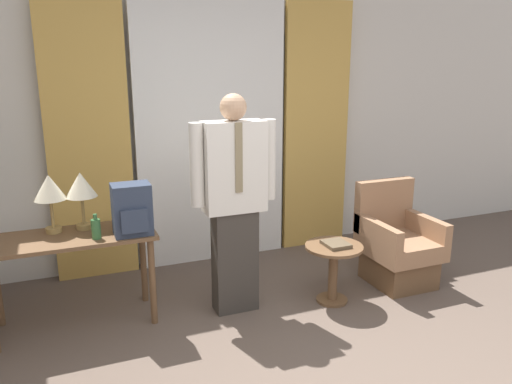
{
  "coord_description": "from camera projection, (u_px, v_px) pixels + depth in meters",
  "views": [
    {
      "loc": [
        -1.42,
        -1.8,
        1.98
      ],
      "look_at": [
        -0.05,
        1.59,
        1.02
      ],
      "focal_mm": 35.0,
      "sensor_mm": 36.0,
      "label": 1
    }
  ],
  "objects": [
    {
      "name": "curtain_sheer_center",
      "position": [
        212.0,
        134.0,
        4.88
      ],
      "size": [
        1.49,
        0.06,
        2.58
      ],
      "color": "white",
      "rests_on": "ground_plane"
    },
    {
      "name": "table_lamp_right",
      "position": [
        81.0,
        187.0,
        3.77
      ],
      "size": [
        0.23,
        0.23,
        0.45
      ],
      "color": "#9E7F47",
      "rests_on": "desk"
    },
    {
      "name": "book",
      "position": [
        336.0,
        244.0,
        4.11
      ],
      "size": [
        0.19,
        0.21,
        0.03
      ],
      "color": "brown",
      "rests_on": "side_table"
    },
    {
      "name": "bottle_by_lamp",
      "position": [
        96.0,
        229.0,
        3.62
      ],
      "size": [
        0.07,
        0.07,
        0.19
      ],
      "color": "#336638",
      "rests_on": "desk"
    },
    {
      "name": "curtain_drape_right",
      "position": [
        316.0,
        128.0,
        5.3
      ],
      "size": [
        0.73,
        0.06,
        2.58
      ],
      "color": "gold",
      "rests_on": "ground_plane"
    },
    {
      "name": "person",
      "position": [
        234.0,
        198.0,
        3.89
      ],
      "size": [
        0.69,
        0.23,
        1.75
      ],
      "color": "#38332D",
      "rests_on": "ground_plane"
    },
    {
      "name": "backpack",
      "position": [
        132.0,
        210.0,
        3.69
      ],
      "size": [
        0.28,
        0.24,
        0.39
      ],
      "color": "#2D384C",
      "rests_on": "desk"
    },
    {
      "name": "armchair",
      "position": [
        397.0,
        247.0,
        4.56
      ],
      "size": [
        0.59,
        0.64,
        0.92
      ],
      "color": "brown",
      "rests_on": "ground_plane"
    },
    {
      "name": "wall_back",
      "position": [
        208.0,
        126.0,
        4.98
      ],
      "size": [
        10.0,
        0.06,
        2.7
      ],
      "color": "silver",
      "rests_on": "ground_plane"
    },
    {
      "name": "desk",
      "position": [
        72.0,
        250.0,
        3.73
      ],
      "size": [
        1.22,
        0.53,
        0.72
      ],
      "color": "brown",
      "rests_on": "ground_plane"
    },
    {
      "name": "curtain_drape_left",
      "position": [
        89.0,
        141.0,
        4.46
      ],
      "size": [
        0.73,
        0.06,
        2.58
      ],
      "color": "gold",
      "rests_on": "ground_plane"
    },
    {
      "name": "side_table",
      "position": [
        333.0,
        263.0,
        4.17
      ],
      "size": [
        0.48,
        0.48,
        0.5
      ],
      "color": "brown",
      "rests_on": "ground_plane"
    },
    {
      "name": "table_lamp_left",
      "position": [
        49.0,
        190.0,
        3.69
      ],
      "size": [
        0.23,
        0.23,
        0.45
      ],
      "color": "#9E7F47",
      "rests_on": "desk"
    }
  ]
}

